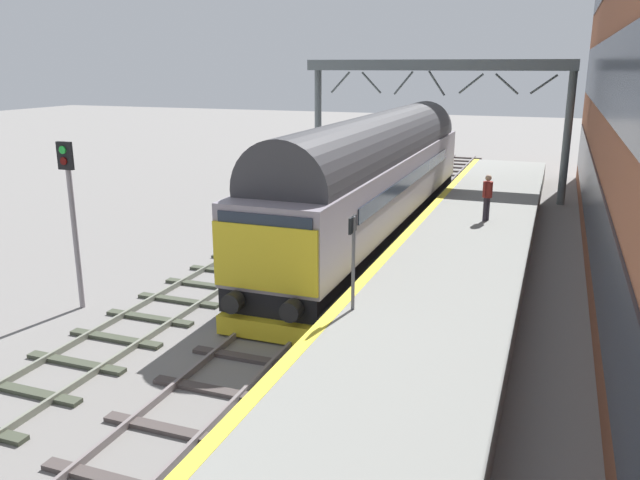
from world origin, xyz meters
TOP-DOWN VIEW (x-y plane):
  - ground_plane at (0.00, 0.00)m, footprint 140.00×140.00m
  - track_main at (0.00, 0.00)m, footprint 2.50×60.00m
  - track_adjacent_west at (-3.34, -0.00)m, footprint 2.50×60.00m
  - station_platform at (3.60, 0.00)m, footprint 4.00×44.00m
  - diesel_locomotive at (0.00, 6.10)m, footprint 2.74×19.51m
  - signal_post_near at (-5.56, -3.32)m, footprint 0.44×0.22m
  - platform_number_sign at (2.09, -3.30)m, footprint 0.10×0.44m
  - waiting_passenger at (3.96, 6.47)m, footprint 0.45×0.48m
  - overhead_footbridge at (0.38, 15.33)m, footprint 12.64×2.00m

SIDE VIEW (x-z plane):
  - ground_plane at x=0.00m, z-range 0.00..0.00m
  - track_adjacent_west at x=-3.34m, z-range -0.02..0.13m
  - track_main at x=0.00m, z-range -0.02..0.13m
  - station_platform at x=3.60m, z-range 0.00..1.01m
  - waiting_passenger at x=3.96m, z-range 1.17..2.81m
  - platform_number_sign at x=2.09m, z-range 1.35..3.49m
  - diesel_locomotive at x=0.00m, z-range 0.15..4.83m
  - signal_post_near at x=-5.56m, z-range 0.55..5.03m
  - overhead_footbridge at x=0.38m, z-range 2.68..9.28m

